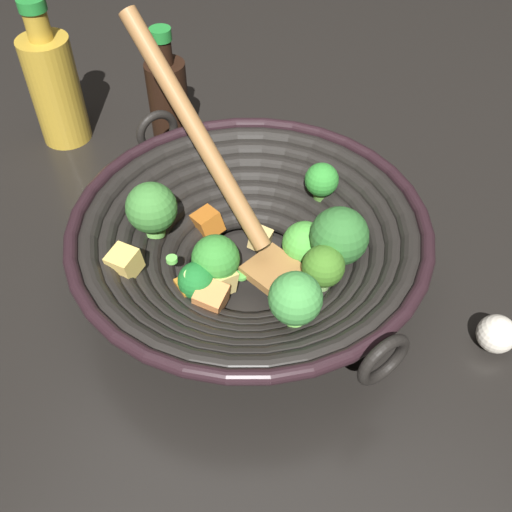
{
  "coord_description": "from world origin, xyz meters",
  "views": [
    {
      "loc": [
        -0.4,
        -0.13,
        0.49
      ],
      "look_at": [
        0.01,
        -0.0,
        0.03
      ],
      "focal_mm": 41.24,
      "sensor_mm": 36.0,
      "label": 1
    }
  ],
  "objects_px": {
    "cooking_oil_bottle": "(55,86)",
    "garlic_bulb": "(496,334)",
    "wok": "(250,242)",
    "soy_sauce_bottle": "(169,103)"
  },
  "relations": [
    {
      "from": "cooking_oil_bottle",
      "to": "garlic_bulb",
      "type": "distance_m",
      "value": 0.62
    },
    {
      "from": "wok",
      "to": "cooking_oil_bottle",
      "type": "xyz_separation_m",
      "value": [
        0.18,
        0.33,
        0.02
      ]
    },
    {
      "from": "wok",
      "to": "garlic_bulb",
      "type": "relative_size",
      "value": 9.52
    },
    {
      "from": "cooking_oil_bottle",
      "to": "garlic_bulb",
      "type": "xyz_separation_m",
      "value": [
        -0.19,
        -0.58,
        -0.06
      ]
    },
    {
      "from": "cooking_oil_bottle",
      "to": "garlic_bulb",
      "type": "bearing_deg",
      "value": -108.51
    },
    {
      "from": "soy_sauce_bottle",
      "to": "cooking_oil_bottle",
      "type": "bearing_deg",
      "value": 98.09
    },
    {
      "from": "soy_sauce_bottle",
      "to": "garlic_bulb",
      "type": "relative_size",
      "value": 4.4
    },
    {
      "from": "wok",
      "to": "soy_sauce_bottle",
      "type": "relative_size",
      "value": 2.16
    },
    {
      "from": "soy_sauce_bottle",
      "to": "wok",
      "type": "bearing_deg",
      "value": -139.37
    },
    {
      "from": "soy_sauce_bottle",
      "to": "cooking_oil_bottle",
      "type": "xyz_separation_m",
      "value": [
        -0.02,
        0.15,
        0.01
      ]
    }
  ]
}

